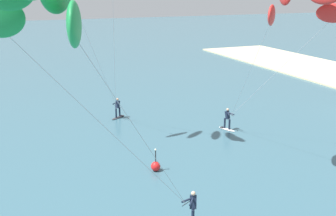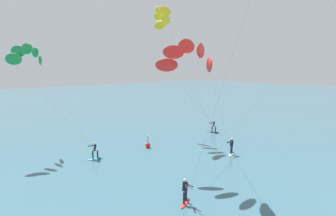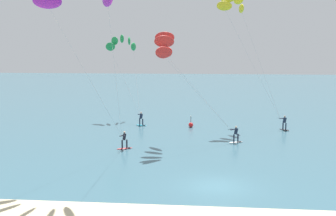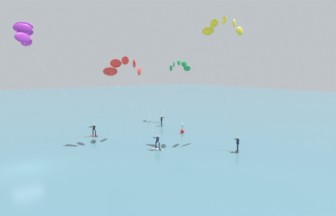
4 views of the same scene
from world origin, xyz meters
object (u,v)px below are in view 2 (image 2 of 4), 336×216
object	(u,v)px
kitesurfer_nearshore	(189,60)
kitesurfer_downwind	(165,21)
marker_buoy	(148,145)
kitesurfer_far_out	(31,59)

from	to	relation	value
kitesurfer_nearshore	kitesurfer_downwind	distance (m)	13.70
kitesurfer_downwind	marker_buoy	distance (m)	15.09
kitesurfer_downwind	marker_buoy	world-z (taller)	kitesurfer_downwind
kitesurfer_downwind	marker_buoy	size ratio (longest dim) A/B	11.63
kitesurfer_nearshore	kitesurfer_downwind	size ratio (longest dim) A/B	0.68
marker_buoy	kitesurfer_nearshore	bearing A→B (deg)	-104.71
kitesurfer_nearshore	kitesurfer_downwind	xyz separation A→B (m)	(7.12, 10.59, 4.98)
kitesurfer_far_out	marker_buoy	world-z (taller)	kitesurfer_far_out
kitesurfer_nearshore	marker_buoy	distance (m)	12.06
marker_buoy	kitesurfer_far_out	bearing A→B (deg)	145.01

